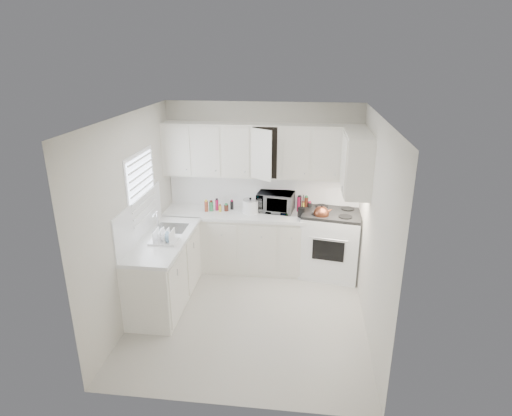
# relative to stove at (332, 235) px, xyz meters

# --- Properties ---
(floor) EXTENTS (3.20, 3.20, 0.00)m
(floor) POSITION_rel_stove_xyz_m (-1.10, -1.27, -0.66)
(floor) COLOR beige
(floor) RESTS_ON ground
(ceiling) EXTENTS (3.20, 3.20, 0.00)m
(ceiling) POSITION_rel_stove_xyz_m (-1.10, -1.27, 1.94)
(ceiling) COLOR white
(ceiling) RESTS_ON ground
(wall_back) EXTENTS (3.00, 0.00, 3.00)m
(wall_back) POSITION_rel_stove_xyz_m (-1.10, 0.33, 0.64)
(wall_back) COLOR beige
(wall_back) RESTS_ON ground
(wall_front) EXTENTS (3.00, 0.00, 3.00)m
(wall_front) POSITION_rel_stove_xyz_m (-1.10, -2.87, 0.64)
(wall_front) COLOR beige
(wall_front) RESTS_ON ground
(wall_left) EXTENTS (0.00, 3.20, 3.20)m
(wall_left) POSITION_rel_stove_xyz_m (-2.60, -1.27, 0.64)
(wall_left) COLOR beige
(wall_left) RESTS_ON ground
(wall_right) EXTENTS (0.00, 3.20, 3.20)m
(wall_right) POSITION_rel_stove_xyz_m (0.40, -1.27, 0.64)
(wall_right) COLOR beige
(wall_right) RESTS_ON ground
(window_blinds) EXTENTS (0.06, 0.96, 1.06)m
(window_blinds) POSITION_rel_stove_xyz_m (-2.58, -0.92, 0.89)
(window_blinds) COLOR white
(window_blinds) RESTS_ON wall_left
(lower_cabinets_back) EXTENTS (2.22, 0.60, 0.90)m
(lower_cabinets_back) POSITION_rel_stove_xyz_m (-1.49, 0.03, -0.21)
(lower_cabinets_back) COLOR beige
(lower_cabinets_back) RESTS_ON floor
(lower_cabinets_left) EXTENTS (0.60, 1.60, 0.90)m
(lower_cabinets_left) POSITION_rel_stove_xyz_m (-2.30, -1.07, -0.21)
(lower_cabinets_left) COLOR beige
(lower_cabinets_left) RESTS_ON floor
(countertop_back) EXTENTS (2.24, 0.64, 0.05)m
(countertop_back) POSITION_rel_stove_xyz_m (-1.49, 0.02, 0.26)
(countertop_back) COLOR silver
(countertop_back) RESTS_ON lower_cabinets_back
(countertop_left) EXTENTS (0.64, 1.62, 0.05)m
(countertop_left) POSITION_rel_stove_xyz_m (-2.29, -1.07, 0.26)
(countertop_left) COLOR silver
(countertop_left) RESTS_ON lower_cabinets_left
(backsplash_back) EXTENTS (2.98, 0.02, 0.55)m
(backsplash_back) POSITION_rel_stove_xyz_m (-1.10, 0.32, 0.56)
(backsplash_back) COLOR silver
(backsplash_back) RESTS_ON wall_back
(backsplash_left) EXTENTS (0.02, 1.60, 0.55)m
(backsplash_left) POSITION_rel_stove_xyz_m (-2.59, -1.07, 0.56)
(backsplash_left) COLOR silver
(backsplash_left) RESTS_ON wall_left
(upper_cabinets_back) EXTENTS (3.00, 0.33, 0.80)m
(upper_cabinets_back) POSITION_rel_stove_xyz_m (-1.10, 0.17, 0.84)
(upper_cabinets_back) COLOR beige
(upper_cabinets_back) RESTS_ON wall_back
(upper_cabinets_right) EXTENTS (0.33, 0.90, 0.80)m
(upper_cabinets_right) POSITION_rel_stove_xyz_m (0.24, -0.45, 0.84)
(upper_cabinets_right) COLOR beige
(upper_cabinets_right) RESTS_ON wall_right
(sink) EXTENTS (0.42, 0.38, 0.30)m
(sink) POSITION_rel_stove_xyz_m (-2.29, -0.72, 0.41)
(sink) COLOR gray
(sink) RESTS_ON countertop_left
(stove) EXTENTS (0.96, 0.84, 1.32)m
(stove) POSITION_rel_stove_xyz_m (0.00, 0.00, 0.00)
(stove) COLOR white
(stove) RESTS_ON floor
(tea_kettle) EXTENTS (0.31, 0.28, 0.26)m
(tea_kettle) POSITION_rel_stove_xyz_m (-0.18, -0.16, 0.41)
(tea_kettle) COLOR maroon
(tea_kettle) RESTS_ON stove
(frying_pan) EXTENTS (0.32, 0.50, 0.04)m
(frying_pan) POSITION_rel_stove_xyz_m (0.18, 0.16, 0.31)
(frying_pan) COLOR black
(frying_pan) RESTS_ON stove
(microwave) EXTENTS (0.58, 0.38, 0.37)m
(microwave) POSITION_rel_stove_xyz_m (-0.88, 0.16, 0.47)
(microwave) COLOR gray
(microwave) RESTS_ON countertop_back
(rice_cooker) EXTENTS (0.27, 0.27, 0.24)m
(rice_cooker) POSITION_rel_stove_xyz_m (-1.26, 0.04, 0.41)
(rice_cooker) COLOR white
(rice_cooker) RESTS_ON countertop_back
(paper_towel) EXTENTS (0.12, 0.12, 0.27)m
(paper_towel) POSITION_rel_stove_xyz_m (-1.14, 0.25, 0.42)
(paper_towel) COLOR white
(paper_towel) RESTS_ON countertop_back
(utensil_crock) EXTENTS (0.13, 0.13, 0.36)m
(utensil_crock) POSITION_rel_stove_xyz_m (-0.47, -0.05, 0.47)
(utensil_crock) COLOR black
(utensil_crock) RESTS_ON countertop_back
(dish_rack) EXTENTS (0.36, 0.27, 0.20)m
(dish_rack) POSITION_rel_stove_xyz_m (-2.24, -1.19, 0.39)
(dish_rack) COLOR white
(dish_rack) RESTS_ON countertop_left
(spice_left_0) EXTENTS (0.06, 0.06, 0.13)m
(spice_left_0) POSITION_rel_stove_xyz_m (-1.95, 0.15, 0.35)
(spice_left_0) COLOR brown
(spice_left_0) RESTS_ON countertop_back
(spice_left_1) EXTENTS (0.06, 0.06, 0.13)m
(spice_left_1) POSITION_rel_stove_xyz_m (-1.87, 0.06, 0.35)
(spice_left_1) COLOR #2B824A
(spice_left_1) RESTS_ON countertop_back
(spice_left_2) EXTENTS (0.06, 0.06, 0.13)m
(spice_left_2) POSITION_rel_stove_xyz_m (-1.80, 0.15, 0.35)
(spice_left_2) COLOR #AE1745
(spice_left_2) RESTS_ON countertop_back
(spice_left_3) EXTENTS (0.06, 0.06, 0.13)m
(spice_left_3) POSITION_rel_stove_xyz_m (-1.72, 0.06, 0.35)
(spice_left_3) COLOR yellow
(spice_left_3) RESTS_ON countertop_back
(spice_left_4) EXTENTS (0.06, 0.06, 0.13)m
(spice_left_4) POSITION_rel_stove_xyz_m (-1.65, 0.15, 0.35)
(spice_left_4) COLOR #4C2015
(spice_left_4) RESTS_ON countertop_back
(spice_left_5) EXTENTS (0.06, 0.06, 0.13)m
(spice_left_5) POSITION_rel_stove_xyz_m (-1.57, 0.06, 0.35)
(spice_left_5) COLOR black
(spice_left_5) RESTS_ON countertop_back
(sauce_right_0) EXTENTS (0.06, 0.06, 0.19)m
(sauce_right_0) POSITION_rel_stove_xyz_m (-0.52, 0.19, 0.38)
(sauce_right_0) COLOR #AE1745
(sauce_right_0) RESTS_ON countertop_back
(sauce_right_1) EXTENTS (0.06, 0.06, 0.19)m
(sauce_right_1) POSITION_rel_stove_xyz_m (-0.46, 0.13, 0.38)
(sauce_right_1) COLOR yellow
(sauce_right_1) RESTS_ON countertop_back
(sauce_right_2) EXTENTS (0.06, 0.06, 0.19)m
(sauce_right_2) POSITION_rel_stove_xyz_m (-0.41, 0.19, 0.38)
(sauce_right_2) COLOR #4C2015
(sauce_right_2) RESTS_ON countertop_back
(sauce_right_3) EXTENTS (0.06, 0.06, 0.19)m
(sauce_right_3) POSITION_rel_stove_xyz_m (-0.35, 0.13, 0.38)
(sauce_right_3) COLOR black
(sauce_right_3) RESTS_ON countertop_back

